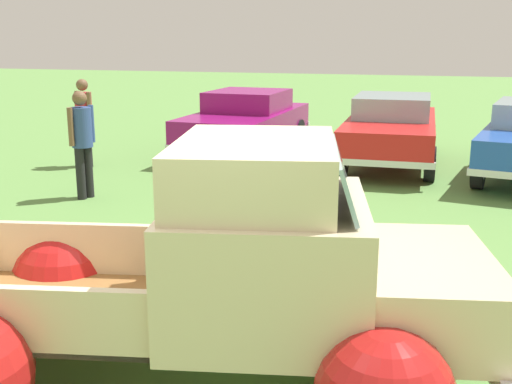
{
  "coord_description": "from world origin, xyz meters",
  "views": [
    {
      "loc": [
        1.8,
        -4.25,
        2.66
      ],
      "look_at": [
        0.0,
        1.99,
        1.04
      ],
      "focal_mm": 44.19,
      "sensor_mm": 36.0,
      "label": 1
    }
  ],
  "objects": [
    {
      "name": "show_car_0",
      "position": [
        -2.38,
        9.45,
        0.78
      ],
      "size": [
        2.12,
        4.43,
        1.43
      ],
      "rotation": [
        0.0,
        0.0,
        -1.62
      ],
      "color": "black",
      "rests_on": "ground"
    },
    {
      "name": "vintage_pickup_truck",
      "position": [
        0.38,
        0.08,
        0.76
      ],
      "size": [
        4.9,
        3.44,
        1.96
      ],
      "rotation": [
        0.0,
        0.0,
        0.2
      ],
      "color": "black",
      "rests_on": "ground"
    },
    {
      "name": "spectator_1",
      "position": [
        -3.78,
        4.8,
        1.03
      ],
      "size": [
        0.42,
        0.53,
        1.78
      ],
      "rotation": [
        0.0,
        0.0,
        5.99
      ],
      "color": "black",
      "rests_on": "ground"
    },
    {
      "name": "show_car_1",
      "position": [
        0.89,
        9.18,
        0.78
      ],
      "size": [
        1.9,
        4.64,
        1.43
      ],
      "rotation": [
        0.0,
        0.0,
        -1.55
      ],
      "color": "black",
      "rests_on": "ground"
    },
    {
      "name": "ground_plane",
      "position": [
        0.0,
        0.0,
        0.0
      ],
      "size": [
        80.0,
        80.0,
        0.0
      ],
      "primitive_type": "plane",
      "color": "#609347"
    },
    {
      "name": "spectator_0",
      "position": [
        -5.15,
        7.14,
        1.03
      ],
      "size": [
        0.51,
        0.46,
        1.8
      ],
      "rotation": [
        0.0,
        0.0,
        1.09
      ],
      "color": "black",
      "rests_on": "ground"
    }
  ]
}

